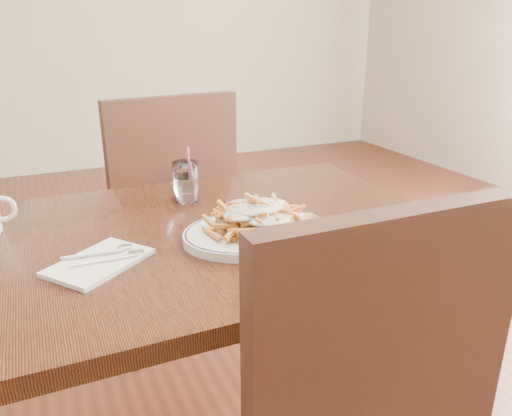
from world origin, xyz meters
name	(u,v)px	position (x,y,z in m)	size (l,w,h in m)	color
table	(199,260)	(0.00, 0.00, 0.67)	(1.20, 0.80, 0.75)	black
chair_far	(166,210)	(0.08, 0.67, 0.56)	(0.51, 0.51, 0.99)	black
fries_plate	(256,232)	(0.11, -0.09, 0.76)	(0.37, 0.33, 0.02)	white
loaded_fries	(256,213)	(0.11, -0.09, 0.81)	(0.28, 0.25, 0.07)	#C1823B
napkin	(99,262)	(-0.24, -0.09, 0.75)	(0.19, 0.13, 0.01)	white
cutlery	(98,258)	(-0.24, -0.09, 0.76)	(0.17, 0.06, 0.01)	silver
water_glass	(186,184)	(0.04, 0.21, 0.80)	(0.07, 0.07, 0.15)	white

